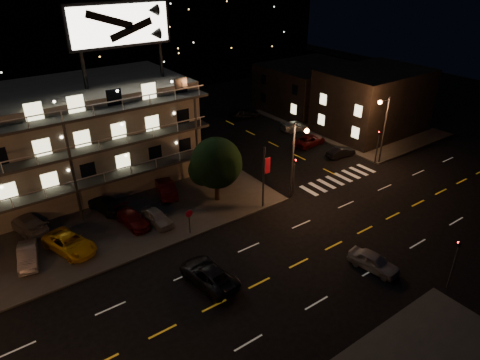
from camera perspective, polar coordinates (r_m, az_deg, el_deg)
ground at (r=33.95m, az=5.30°, el=-12.23°), size 140.00×140.00×0.00m
curb_nw at (r=44.96m, az=-26.47°, el=-4.33°), size 44.00×24.00×0.15m
curb_ne at (r=65.41m, az=14.03°, el=7.50°), size 16.00×24.00×0.15m
motel at (r=46.77m, az=-24.01°, el=4.70°), size 28.00×13.80×18.10m
side_bldg_front at (r=61.77m, az=17.26°, el=10.00°), size 14.06×10.00×8.50m
side_bldg_back at (r=69.52m, az=9.34°, el=12.11°), size 14.06×12.00×7.00m
streetlight_nc at (r=41.26m, az=7.43°, el=3.47°), size 0.44×1.92×8.00m
streetlight_ne at (r=51.20m, az=18.56°, el=7.10°), size 1.92×0.44×8.00m
signal_nw at (r=42.96m, az=7.22°, el=0.96°), size 0.20×0.27×4.60m
signal_sw at (r=34.52m, az=26.77°, el=-9.46°), size 0.20×0.27×4.60m
signal_ne at (r=52.03m, az=17.91°, el=4.68°), size 0.27×0.20×4.60m
banner_north at (r=40.19m, az=3.26°, el=0.55°), size 0.83×0.16×6.40m
stop_sign at (r=37.25m, az=-6.77°, el=-5.03°), size 0.91×0.11×2.61m
tree at (r=41.04m, az=-3.24°, el=2.08°), size 5.18×4.99×6.52m
lot_car_1 at (r=38.04m, az=-26.45°, el=-9.03°), size 2.21×4.17×1.31m
lot_car_2 at (r=38.06m, az=-21.77°, el=-7.85°), size 3.86×5.51×1.40m
lot_car_3 at (r=39.82m, az=-14.14°, el=-5.00°), size 2.25×4.49×1.25m
lot_car_4 at (r=39.49m, az=-11.06°, el=-4.88°), size 2.06×4.02×1.31m
lot_car_7 at (r=42.35m, az=-26.64°, el=-5.08°), size 3.35×5.41×1.46m
lot_car_8 at (r=42.47m, az=-17.39°, el=-3.07°), size 2.87×4.76×1.52m
lot_car_9 at (r=43.95m, az=-9.85°, el=-1.04°), size 2.77×4.85×1.51m
side_car_0 at (r=53.46m, az=13.29°, el=3.64°), size 3.84×1.66×1.23m
side_car_1 at (r=56.13m, az=9.25°, el=5.25°), size 4.92×2.62×1.32m
side_car_2 at (r=60.87m, az=7.53°, el=7.17°), size 4.75×2.62×1.30m
side_car_3 at (r=65.22m, az=0.56°, el=8.93°), size 4.76×2.49×1.55m
road_car_east at (r=35.34m, az=17.40°, el=-10.35°), size 2.28×4.24×1.37m
road_car_west at (r=32.63m, az=-4.24°, el=-12.44°), size 2.94×5.45×1.45m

